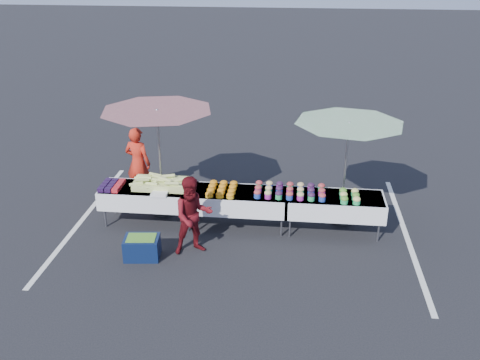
# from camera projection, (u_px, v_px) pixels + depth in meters

# --- Properties ---
(ground) EXTENTS (80.00, 80.00, 0.00)m
(ground) POSITION_uv_depth(u_px,v_px,m) (240.00, 226.00, 10.53)
(ground) COLOR black
(stripe_left) EXTENTS (0.10, 5.00, 0.00)m
(stripe_left) POSITION_uv_depth(u_px,v_px,m) (84.00, 218.00, 10.85)
(stripe_left) COLOR silver
(stripe_left) RESTS_ON ground
(stripe_right) EXTENTS (0.10, 5.00, 0.00)m
(stripe_right) POSITION_uv_depth(u_px,v_px,m) (406.00, 235.00, 10.21)
(stripe_right) COLOR silver
(stripe_right) RESTS_ON ground
(table_left) EXTENTS (1.86, 0.81, 0.75)m
(table_left) POSITION_uv_depth(u_px,v_px,m) (149.00, 195.00, 10.48)
(table_left) COLOR white
(table_left) RESTS_ON ground
(table_center) EXTENTS (1.86, 0.81, 0.75)m
(table_center) POSITION_uv_depth(u_px,v_px,m) (240.00, 200.00, 10.30)
(table_center) COLOR white
(table_center) RESTS_ON ground
(table_right) EXTENTS (1.86, 0.81, 0.75)m
(table_right) POSITION_uv_depth(u_px,v_px,m) (334.00, 204.00, 10.11)
(table_right) COLOR white
(table_right) RESTS_ON ground
(berry_punnets) EXTENTS (0.40, 0.54, 0.08)m
(berry_punnets) POSITION_uv_depth(u_px,v_px,m) (112.00, 185.00, 10.41)
(berry_punnets) COLOR black
(berry_punnets) RESTS_ON table_left
(corn_pile) EXTENTS (1.16, 0.57, 0.26)m
(corn_pile) POSITION_uv_depth(u_px,v_px,m) (161.00, 183.00, 10.39)
(corn_pile) COLOR #CDCA69
(corn_pile) RESTS_ON table_left
(plastic_bags) EXTENTS (0.30, 0.25, 0.05)m
(plastic_bags) POSITION_uv_depth(u_px,v_px,m) (160.00, 194.00, 10.10)
(plastic_bags) COLOR white
(plastic_bags) RESTS_ON table_left
(carrot_bowls) EXTENTS (0.55, 0.69, 0.11)m
(carrot_bowls) POSITION_uv_depth(u_px,v_px,m) (222.00, 189.00, 10.23)
(carrot_bowls) COLOR gold
(carrot_bowls) RESTS_ON table_center
(potato_cups) EXTENTS (1.34, 0.58, 0.16)m
(potato_cups) POSITION_uv_depth(u_px,v_px,m) (290.00, 190.00, 10.10)
(potato_cups) COLOR #213D9A
(potato_cups) RESTS_ON table_right
(bean_baskets) EXTENTS (0.36, 0.50, 0.15)m
(bean_baskets) POSITION_uv_depth(u_px,v_px,m) (350.00, 196.00, 9.90)
(bean_baskets) COLOR #279E56
(bean_baskets) RESTS_ON table_right
(vendor) EXTENTS (0.66, 0.51, 1.59)m
(vendor) POSITION_uv_depth(u_px,v_px,m) (138.00, 163.00, 11.46)
(vendor) COLOR red
(vendor) RESTS_ON ground
(customer) EXTENTS (0.86, 0.78, 1.45)m
(customer) POSITION_uv_depth(u_px,v_px,m) (193.00, 216.00, 9.38)
(customer) COLOR #5B0D13
(customer) RESTS_ON ground
(umbrella_left) EXTENTS (2.53, 2.53, 2.23)m
(umbrella_left) POSITION_uv_depth(u_px,v_px,m) (157.00, 119.00, 10.24)
(umbrella_left) COLOR black
(umbrella_left) RESTS_ON ground
(umbrella_right) EXTENTS (2.41, 2.41, 2.10)m
(umbrella_right) POSITION_uv_depth(u_px,v_px,m) (348.00, 132.00, 9.92)
(umbrella_right) COLOR black
(umbrella_right) RESTS_ON ground
(storage_bin) EXTENTS (0.66, 0.51, 0.40)m
(storage_bin) POSITION_uv_depth(u_px,v_px,m) (142.00, 247.00, 9.42)
(storage_bin) COLOR #0B193B
(storage_bin) RESTS_ON ground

